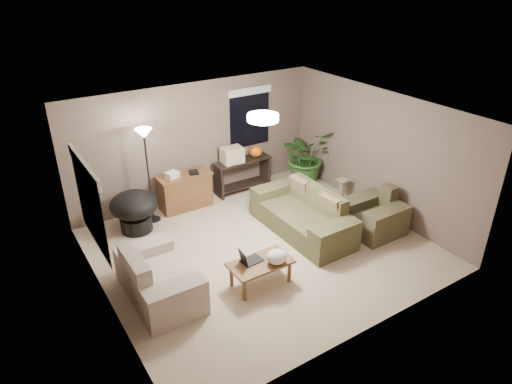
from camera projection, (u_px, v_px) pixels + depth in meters
room_shell at (262, 186)px, 7.67m from camera, size 5.50×5.50×5.50m
main_sofa at (304, 217)px, 8.63m from camera, size 0.95×2.20×0.85m
throw_pillows at (315, 197)px, 8.60m from camera, size 0.26×1.36×0.47m
loveseat at (157, 281)px, 6.92m from camera, size 0.90×1.60×0.85m
armchair at (373, 217)px, 8.65m from camera, size 0.95×1.00×0.85m
coffee_table at (261, 265)px, 7.16m from camera, size 1.00×0.55×0.42m
laptop at (248, 259)px, 7.10m from camera, size 0.38×0.26×0.24m
plastic_bag at (277, 257)px, 7.07m from camera, size 0.40×0.38×0.23m
desk at (185, 191)px, 9.44m from camera, size 1.10×0.50×0.75m
desk_papers at (177, 174)px, 9.16m from camera, size 0.71×0.31×0.12m
console_table at (242, 173)px, 10.10m from camera, size 1.30×0.40×0.75m
pumpkin at (256, 152)px, 10.07m from camera, size 0.38×0.38×0.24m
cardboard_box at (232, 155)px, 9.76m from camera, size 0.47×0.36×0.34m
papasan_chair at (134, 209)px, 8.58m from camera, size 1.17×1.17×0.80m
floor_lamp at (145, 145)px, 8.42m from camera, size 0.32×0.32×1.91m
ceiling_fixture at (263, 118)px, 7.13m from camera, size 0.50×0.50×0.10m
houseplant at (306, 162)px, 10.48m from camera, size 1.17×1.29×1.01m
cat_scratching_post at (341, 192)px, 9.76m from camera, size 0.32×0.32×0.50m
window_left at (87, 190)px, 6.34m from camera, size 0.05×1.56×1.33m
window_back at (250, 107)px, 9.91m from camera, size 1.06×0.05×1.33m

